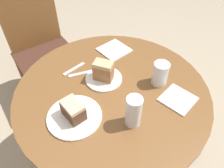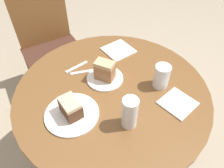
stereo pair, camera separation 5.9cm
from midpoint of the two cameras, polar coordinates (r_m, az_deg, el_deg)
name	(u,v)px [view 2 (the right image)]	position (r m, az deg, el deg)	size (l,w,h in m)	color
ground_plane	(112,159)	(1.72, 1.05, -18.93)	(8.00, 8.00, 0.00)	tan
table	(112,112)	(1.23, 1.39, -7.47)	(0.97, 0.97, 0.75)	brown
chair	(52,47)	(1.91, -14.64, 9.35)	(0.47, 0.47, 0.89)	brown
plate_near	(105,78)	(1.14, -0.36, 1.45)	(0.19, 0.19, 0.01)	white
plate_far	(72,114)	(1.00, -8.72, -7.80)	(0.24, 0.24, 0.01)	white
cake_slice_near	(105,70)	(1.10, -0.37, 3.56)	(0.11, 0.11, 0.10)	#9E6B42
cake_slice_far	(71,108)	(0.96, -9.02, -6.15)	(0.08, 0.11, 0.08)	brown
glass_lemonade	(130,114)	(0.91, 6.49, -7.87)	(0.07, 0.07, 0.15)	beige
glass_water	(161,77)	(1.10, 14.27, 1.67)	(0.08, 0.08, 0.12)	silver
napkin_stack	(118,50)	(1.33, 3.00, 8.81)	(0.18, 0.18, 0.01)	silver
fork	(86,71)	(1.19, -5.48, 3.23)	(0.16, 0.06, 0.00)	silver
spoon	(77,67)	(1.22, -7.83, 4.41)	(0.14, 0.04, 0.00)	silver
napkin_side	(178,103)	(1.08, 18.32, -4.83)	(0.17, 0.17, 0.01)	silver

